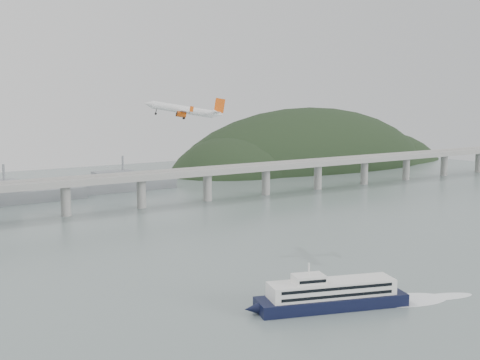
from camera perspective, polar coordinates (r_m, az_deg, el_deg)
ground at (r=246.57m, az=7.23°, el=-9.75°), size 900.00×900.00×0.00m
bridge at (r=410.98m, az=-11.46°, el=-0.31°), size 800.00×22.00×23.90m
headland at (r=679.20m, az=7.02°, el=-0.26°), size 365.00×155.00×156.00m
ferry at (r=227.57m, az=8.13°, el=-10.08°), size 84.89×35.82×16.52m
airliner at (r=283.95m, az=-4.92°, el=6.21°), size 33.26×31.41×9.64m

